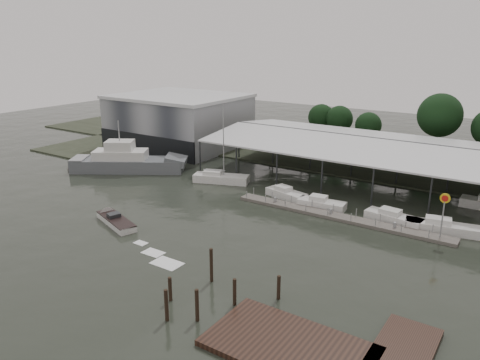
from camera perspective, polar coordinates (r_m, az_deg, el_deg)
The scene contains 18 objects.
ground at distance 58.88m, azimuth -5.67°, elevation -4.66°, with size 200.00×200.00×0.00m, color #262C24.
land_strip_far at distance 93.56m, azimuth 10.84°, elevation 3.44°, with size 140.00×30.00×0.30m.
land_strip_west at distance 106.24m, azimuth -12.20°, elevation 4.98°, with size 20.00×40.00×0.30m.
storage_warehouse at distance 97.07m, azimuth -7.41°, elevation 7.22°, with size 24.50×20.50×10.50m.
covered_boat_shed at distance 73.95m, azimuth 18.90°, elevation 3.99°, with size 58.24×24.00×6.96m.
trawler_dock at distance 88.49m, azimuth -15.04°, elevation 2.47°, with size 3.00×18.00×0.50m.
floating_dock at distance 59.76m, azimuth 11.84°, elevation -4.41°, with size 28.00×2.00×1.40m.
shell_fuel_sign at distance 55.55m, azimuth 23.60°, elevation -3.11°, with size 1.10×0.18×5.55m.
boardwalk_platform at distance 35.92m, azimuth 10.44°, elevation -20.13°, with size 15.00×12.00×0.50m.
grey_trawler at distance 80.73m, azimuth -13.44°, elevation 2.17°, with size 18.63×14.11×8.84m.
white_sailboat at distance 72.67m, azimuth -2.42°, elevation 0.22°, with size 8.89×5.40×12.35m.
speedboat_underway at distance 59.11m, azimuth -15.11°, elevation -4.70°, with size 18.46×7.84×2.00m.
moored_cruiser_0 at distance 65.96m, azimuth 5.62°, elevation -1.66°, with size 6.45×3.57×1.70m.
moored_cruiser_1 at distance 62.71m, azimuth 9.88°, elevation -2.86°, with size 6.41×2.82×1.70m.
moored_cruiser_2 at distance 60.09m, azimuth 18.19°, elevation -4.39°, with size 7.14×3.09×1.70m.
moored_cruiser_3 at distance 59.31m, azimuth 23.36°, elevation -5.26°, with size 8.39×3.69×1.70m.
mooring_pilings at distance 40.74m, azimuth -3.77°, elevation -13.52°, with size 7.92×8.11×3.91m.
horizon_tree_line at distance 91.75m, azimuth 26.30°, elevation 5.67°, with size 64.76×10.31×11.95m.
Camera 1 is at (35.06, -41.98, 21.80)m, focal length 35.00 mm.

